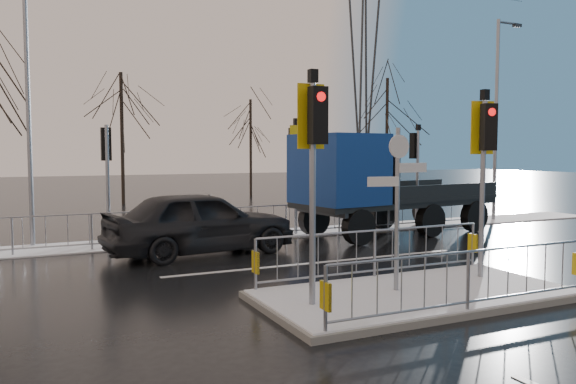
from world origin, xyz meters
name	(u,v)px	position (x,y,z in m)	size (l,w,h in m)	color
ground	(415,298)	(0.00, 0.00, 0.00)	(120.00, 120.00, 0.00)	black
snow_verge	(251,236)	(0.00, 8.60, 0.02)	(30.00, 2.00, 0.04)	white
lane_markings	(427,302)	(0.00, -0.33, 0.00)	(8.00, 11.38, 0.01)	silver
traffic_island	(415,278)	(-0.01, 0.01, 0.39)	(6.00, 3.04, 4.15)	slate
far_kerb_fixtures	(265,206)	(0.29, 8.09, 1.02)	(18.00, 0.65, 3.83)	gray
car_far_lane	(201,222)	(-2.37, 6.19, 0.87)	(2.07, 5.14, 1.75)	black
flatbed_truck	(363,183)	(3.24, 6.90, 1.76)	(7.44, 3.56, 3.32)	black
tree_far_a	(122,112)	(-2.00, 22.00, 4.82)	(3.75, 3.75, 7.08)	black
tree_far_b	(251,129)	(6.00, 24.00, 4.18)	(3.25, 3.25, 6.14)	black
tree_far_c	(387,114)	(14.00, 21.00, 5.15)	(4.00, 4.00, 7.55)	black
street_lamp_right	(498,111)	(10.57, 8.50, 4.39)	(1.25, 0.18, 8.00)	gray
street_lamp_left	(30,92)	(-6.43, 9.50, 4.49)	(1.25, 0.18, 8.20)	gray
pylon_wires	(352,46)	(16.88, 30.00, 11.03)	(70.00, 2.38, 19.97)	#2D3033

